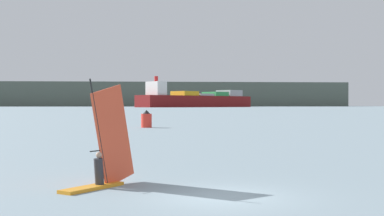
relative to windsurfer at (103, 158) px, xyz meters
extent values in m
plane|color=gray|center=(3.37, -3.13, -1.04)|extent=(4000.00, 4000.00, 0.00)
cube|color=orange|center=(-0.45, -0.38, -0.98)|extent=(2.48, 2.23, 0.12)
cylinder|color=black|center=(-0.19, -0.16, 0.97)|extent=(0.76, 0.65, 3.80)
cube|color=#E54C2D|center=(0.40, 0.34, 0.80)|extent=(1.86, 1.57, 3.82)
cylinder|color=black|center=(0.09, 0.08, 0.30)|extent=(1.27, 1.08, 0.04)
cylinder|color=#2D2D33|center=(-0.18, -0.15, -0.45)|extent=(0.51, 0.50, 0.97)
sphere|color=tan|center=(-0.18, -0.15, 0.14)|extent=(0.22, 0.22, 0.22)
cube|color=maroon|center=(185.30, 566.37, 5.61)|extent=(159.00, 95.55, 13.32)
cube|color=silver|center=(129.41, 539.48, 19.84)|extent=(21.42, 25.06, 15.14)
cylinder|color=red|center=(129.41, 539.48, 30.42)|extent=(4.00, 4.00, 6.00)
cube|color=gold|center=(167.71, 557.90, 14.87)|extent=(31.25, 32.19, 5.20)
cube|color=#99999E|center=(190.50, 568.87, 13.57)|extent=(31.25, 32.19, 2.60)
cube|color=#2D8C47|center=(213.30, 579.84, 14.87)|extent=(31.25, 32.19, 5.20)
cube|color=#99999E|center=(236.09, 590.80, 16.17)|extent=(31.25, 32.19, 7.80)
cube|color=#4C564C|center=(59.74, 1039.93, 18.81)|extent=(1065.76, 641.72, 39.70)
cylinder|color=red|center=(11.83, 47.28, -0.14)|extent=(1.38, 1.38, 1.80)
cone|color=black|center=(11.83, 47.28, 1.01)|extent=(0.97, 0.97, 0.50)
camera|label=1|loc=(-2.50, -18.91, 1.95)|focal=48.47mm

